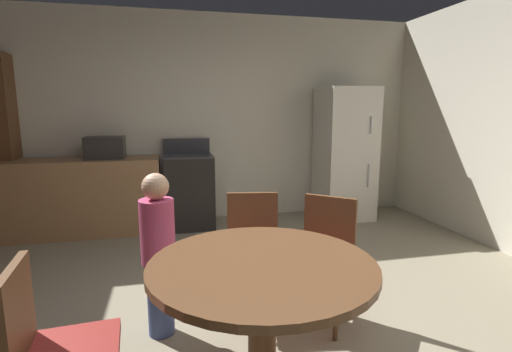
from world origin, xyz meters
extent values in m
plane|color=gray|center=(0.00, 0.00, 0.00)|extent=(14.00, 14.00, 0.00)
cube|color=silver|center=(0.00, 3.04, 1.35)|extent=(6.01, 0.12, 2.70)
cube|color=#9E754C|center=(-1.68, 2.64, 0.45)|extent=(2.05, 0.60, 0.90)
cube|color=black|center=(-0.30, 2.64, 0.45)|extent=(0.60, 0.60, 0.90)
cube|color=#38383D|center=(-0.30, 2.64, 0.91)|extent=(0.60, 0.60, 0.02)
cube|color=#38383D|center=(-0.30, 2.92, 1.01)|extent=(0.60, 0.04, 0.18)
cube|color=silver|center=(1.79, 2.59, 0.88)|extent=(0.68, 0.66, 1.76)
cylinder|color=#B2B2B7|center=(1.97, 2.25, 1.28)|extent=(0.02, 0.02, 0.22)
cylinder|color=#B2B2B7|center=(1.97, 2.25, 0.63)|extent=(0.02, 0.02, 0.30)
cube|color=#2D2B28|center=(-1.26, 2.64, 1.03)|extent=(0.44, 0.32, 0.26)
cylinder|color=brown|center=(-0.12, -0.48, 0.36)|extent=(0.14, 0.14, 0.72)
cylinder|color=brown|center=(-0.12, -0.48, 0.74)|extent=(1.10, 1.10, 0.04)
cube|color=brown|center=(-1.16, -0.57, 0.66)|extent=(0.07, 0.38, 0.42)
cylinder|color=brown|center=(0.47, -0.07, 0.21)|extent=(0.03, 0.03, 0.43)
cylinder|color=brown|center=(0.22, 0.15, 0.21)|extent=(0.03, 0.03, 0.43)
cylinder|color=brown|center=(0.70, 0.18, 0.21)|extent=(0.03, 0.03, 0.43)
cylinder|color=brown|center=(0.45, 0.41, 0.21)|extent=(0.03, 0.03, 0.43)
cube|color=#9E2D28|center=(0.46, 0.17, 0.45)|extent=(0.56, 0.56, 0.05)
cube|color=brown|center=(0.58, 0.30, 0.66)|extent=(0.31, 0.28, 0.42)
cylinder|color=brown|center=(0.17, 0.17, 0.21)|extent=(0.03, 0.03, 0.43)
cylinder|color=brown|center=(-0.17, 0.23, 0.21)|extent=(0.03, 0.03, 0.43)
cylinder|color=brown|center=(0.23, 0.51, 0.21)|extent=(0.03, 0.03, 0.43)
cylinder|color=brown|center=(-0.11, 0.57, 0.21)|extent=(0.03, 0.03, 0.43)
cube|color=#9E2D28|center=(0.03, 0.37, 0.45)|extent=(0.46, 0.46, 0.05)
cube|color=brown|center=(0.06, 0.55, 0.66)|extent=(0.38, 0.10, 0.42)
cylinder|color=#3D4C84|center=(-0.63, 0.26, 0.25)|extent=(0.17, 0.17, 0.50)
cylinder|color=#D14C7A|center=(-0.63, 0.26, 0.71)|extent=(0.31, 0.31, 0.42)
sphere|color=#D6A884|center=(-0.63, 0.26, 1.00)|extent=(0.17, 0.17, 0.17)
camera|label=1|loc=(-0.54, -2.18, 1.49)|focal=26.98mm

